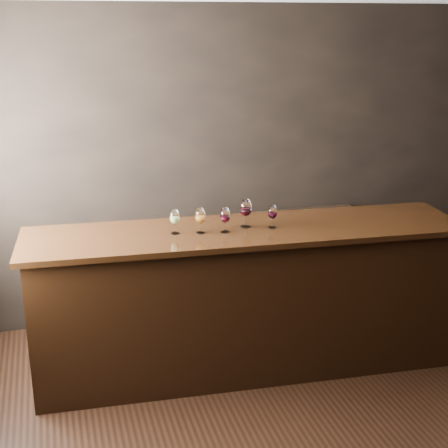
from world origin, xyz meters
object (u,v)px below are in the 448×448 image
object	(u,v)px
glass_red_c	(273,213)
glass_white	(175,218)
glass_red_a	(225,216)
glass_amber	(200,217)
bar_counter	(246,302)
glass_red_b	(246,209)
back_bar_shelf	(228,269)

from	to	relation	value
glass_red_c	glass_white	bearing A→B (deg)	174.85
glass_red_a	glass_red_c	size ratio (longest dim) A/B	1.07
glass_red_a	glass_amber	bearing A→B (deg)	169.73
bar_counter	glass_amber	distance (m)	0.81
glass_amber	glass_red_a	world-z (taller)	glass_amber
glass_red_b	glass_red_a	bearing A→B (deg)	-157.68
back_bar_shelf	glass_red_c	xyz separation A→B (m)	(0.07, -0.96, 0.81)
glass_red_a	back_bar_shelf	bearing A→B (deg)	72.49
glass_red_b	glass_red_c	size ratio (longest dim) A/B	1.25
bar_counter	glass_red_a	size ratio (longest dim) A/B	17.61
glass_red_c	bar_counter	bearing A→B (deg)	170.02
back_bar_shelf	glass_red_c	bearing A→B (deg)	-85.94
glass_amber	glass_red_c	bearing A→B (deg)	-2.83
bar_counter	glass_red_a	bearing A→B (deg)	-163.87
glass_red_a	glass_red_b	xyz separation A→B (m)	(0.18, 0.08, 0.02)
bar_counter	glass_red_b	size ratio (longest dim) A/B	15.16
bar_counter	glass_white	distance (m)	0.90
glass_amber	glass_white	bearing A→B (deg)	167.90
back_bar_shelf	glass_amber	world-z (taller)	glass_amber
back_bar_shelf	glass_white	xyz separation A→B (m)	(-0.66, -0.89, 0.82)
back_bar_shelf	glass_amber	size ratio (longest dim) A/B	14.01
bar_counter	glass_white	size ratio (longest dim) A/B	18.04
glass_white	glass_red_c	distance (m)	0.73
bar_counter	glass_red_c	world-z (taller)	glass_red_c
back_bar_shelf	glass_red_a	xyz separation A→B (m)	(-0.30, -0.96, 0.82)
glass_amber	glass_red_a	xyz separation A→B (m)	(0.18, -0.03, -0.00)
bar_counter	back_bar_shelf	world-z (taller)	bar_counter
glass_amber	glass_red_b	world-z (taller)	glass_red_b
bar_counter	glass_red_b	distance (m)	0.75
glass_white	glass_red_b	distance (m)	0.54
bar_counter	glass_amber	bearing A→B (deg)	-174.98
glass_red_c	glass_amber	bearing A→B (deg)	177.17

